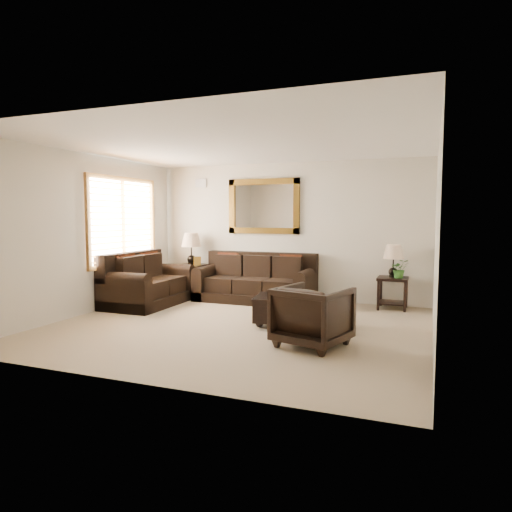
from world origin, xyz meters
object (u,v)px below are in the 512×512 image
at_px(sofa, 256,284).
at_px(armchair, 313,313).
at_px(end_table_right, 393,267).
at_px(end_table_left, 192,255).
at_px(loveseat, 146,285).
at_px(coffee_table, 299,308).

distance_m(sofa, armchair, 3.19).
distance_m(sofa, end_table_right, 2.59).
relative_size(sofa, end_table_right, 1.98).
height_order(end_table_left, armchair, end_table_left).
xyz_separation_m(end_table_left, end_table_right, (4.04, 0.04, -0.10)).
xyz_separation_m(loveseat, end_table_left, (0.31, 1.20, 0.49)).
distance_m(coffee_table, armchair, 1.05).
distance_m(sofa, coffee_table, 2.16).
xyz_separation_m(end_table_left, armchair, (3.28, -2.75, -0.42)).
relative_size(end_table_left, armchair, 1.53).
relative_size(end_table_left, coffee_table, 0.93).
xyz_separation_m(loveseat, armchair, (3.59, -1.55, 0.06)).
height_order(sofa, end_table_left, end_table_left).
distance_m(loveseat, end_table_left, 1.33).
xyz_separation_m(end_table_right, coffee_table, (-1.21, -1.84, -0.47)).
bearing_deg(armchair, end_table_right, -89.41).
relative_size(loveseat, armchair, 2.05).
relative_size(loveseat, end_table_left, 1.34).
height_order(end_table_left, end_table_right, end_table_left).
distance_m(sofa, end_table_left, 1.57).
relative_size(sofa, end_table_left, 1.75).
distance_m(end_table_left, armchair, 4.30).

